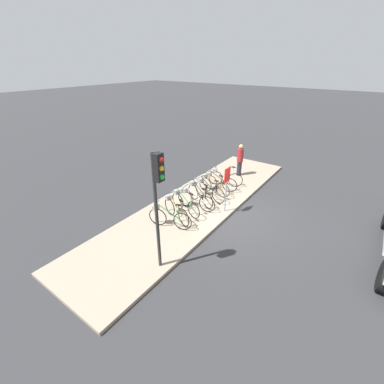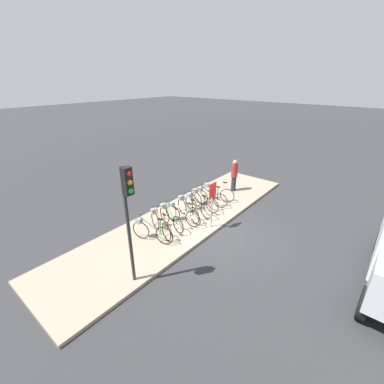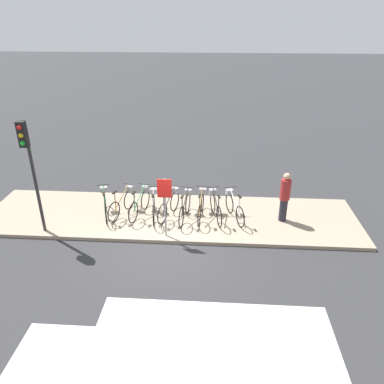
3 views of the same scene
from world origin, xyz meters
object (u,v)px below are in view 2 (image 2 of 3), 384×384
(parked_bicycle_5, at_px, (197,204))
(parked_bicycle_8, at_px, (216,192))
(parked_bicycle_0, at_px, (150,230))
(pedestrian, at_px, (234,175))
(parked_bicycle_6, at_px, (202,200))
(parked_bicycle_2, at_px, (170,217))
(traffic_light, at_px, (128,204))
(sign_post, at_px, (212,198))
(parked_bicycle_1, at_px, (160,223))
(parked_bicycle_7, at_px, (209,196))
(parked_bicycle_4, at_px, (187,208))
(parked_bicycle_3, at_px, (181,213))

(parked_bicycle_5, bearing_deg, parked_bicycle_8, 4.18)
(parked_bicycle_0, distance_m, pedestrian, 6.16)
(parked_bicycle_6, bearing_deg, parked_bicycle_5, -169.15)
(parked_bicycle_6, bearing_deg, pedestrian, -0.48)
(parked_bicycle_2, relative_size, traffic_light, 0.46)
(parked_bicycle_2, relative_size, sign_post, 0.86)
(parked_bicycle_1, bearing_deg, parked_bicycle_0, -168.05)
(parked_bicycle_7, bearing_deg, parked_bicycle_4, 178.42)
(parked_bicycle_3, height_order, parked_bicycle_4, same)
(parked_bicycle_0, xyz_separation_m, parked_bicycle_8, (4.47, 0.10, 0.00))
(parked_bicycle_6, xyz_separation_m, parked_bicycle_8, (1.12, 0.02, 0.00))
(parked_bicycle_5, xyz_separation_m, pedestrian, (3.33, 0.08, 0.46))
(parked_bicycle_1, relative_size, parked_bicycle_8, 1.00)
(parked_bicycle_2, bearing_deg, parked_bicycle_5, -6.25)
(parked_bicycle_6, bearing_deg, parked_bicycle_1, 178.93)
(parked_bicycle_3, xyz_separation_m, parked_bicycle_5, (1.10, -0.00, 0.00))
(parked_bicycle_6, height_order, sign_post, sign_post)
(parked_bicycle_0, height_order, parked_bicycle_4, same)
(parked_bicycle_1, bearing_deg, parked_bicycle_8, -0.49)
(sign_post, bearing_deg, parked_bicycle_0, 152.20)
(parked_bicycle_2, xyz_separation_m, parked_bicycle_7, (2.62, -0.09, 0.00))
(parked_bicycle_1, height_order, parked_bicycle_7, same)
(parked_bicycle_7, xyz_separation_m, sign_post, (-1.55, -1.27, 0.89))
(parked_bicycle_8, distance_m, sign_post, 2.69)
(parked_bicycle_3, bearing_deg, parked_bicycle_4, 13.21)
(parked_bicycle_5, bearing_deg, sign_post, -113.95)
(parked_bicycle_1, relative_size, sign_post, 0.84)
(parked_bicycle_5, relative_size, parked_bicycle_7, 1.02)
(parked_bicycle_6, distance_m, parked_bicycle_8, 1.12)
(parked_bicycle_5, xyz_separation_m, parked_bicycle_8, (1.66, 0.12, 0.00))
(parked_bicycle_7, height_order, parked_bicycle_8, same)
(pedestrian, bearing_deg, parked_bicycle_4, 179.25)
(parked_bicycle_2, xyz_separation_m, parked_bicycle_3, (0.49, -0.17, 0.00))
(parked_bicycle_5, height_order, parked_bicycle_6, same)
(parked_bicycle_2, relative_size, parked_bicycle_7, 1.00)
(parked_bicycle_1, xyz_separation_m, sign_post, (1.68, -1.33, 0.89))
(parked_bicycle_2, bearing_deg, parked_bicycle_3, -19.12)
(parked_bicycle_4, relative_size, parked_bicycle_5, 0.96)
(parked_bicycle_0, bearing_deg, sign_post, -27.80)
(parked_bicycle_0, xyz_separation_m, parked_bicycle_3, (1.71, -0.02, 0.00))
(parked_bicycle_4, xyz_separation_m, sign_post, (0.03, -1.31, 0.89))
(parked_bicycle_7, bearing_deg, parked_bicycle_5, -175.14)
(parked_bicycle_7, bearing_deg, parked_bicycle_0, -179.08)
(parked_bicycle_1, relative_size, parked_bicycle_3, 0.96)
(traffic_light, bearing_deg, parked_bicycle_7, 13.28)
(parked_bicycle_5, bearing_deg, parked_bicycle_2, 173.75)
(traffic_light, relative_size, sign_post, 1.86)
(parked_bicycle_7, distance_m, pedestrian, 2.35)
(parked_bicycle_1, xyz_separation_m, parked_bicycle_7, (3.23, -0.07, 0.00))
(traffic_light, xyz_separation_m, sign_post, (4.01, 0.05, -1.29))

